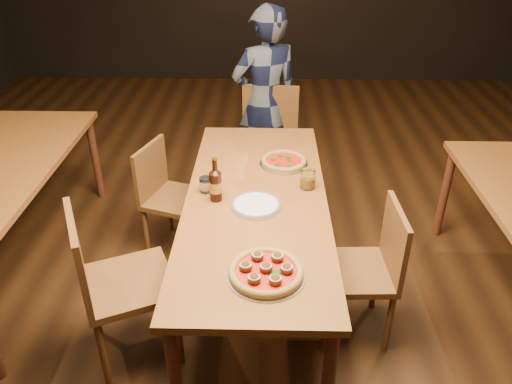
{
  "coord_description": "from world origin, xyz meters",
  "views": [
    {
      "loc": [
        0.05,
        -2.42,
        2.22
      ],
      "look_at": [
        0.0,
        -0.05,
        0.82
      ],
      "focal_mm": 35.0,
      "sensor_mm": 36.0,
      "label": 1
    }
  ],
  "objects_px": {
    "amber_glass": "(308,179)",
    "diner": "(265,102)",
    "water_glass": "(206,185)",
    "table_main": "(256,209)",
    "pizza_margherita": "(284,161)",
    "plate_stack": "(256,206)",
    "chair_end": "(267,148)",
    "pizza_meatball": "(266,271)",
    "chair_main_sw": "(176,198)",
    "chair_main_nw": "(128,282)",
    "chair_main_e": "(356,271)",
    "beer_bottle": "(216,186)"
  },
  "relations": [
    {
      "from": "table_main",
      "to": "chair_main_sw",
      "type": "xyz_separation_m",
      "value": [
        -0.57,
        0.54,
        -0.26
      ]
    },
    {
      "from": "chair_end",
      "to": "diner",
      "type": "distance_m",
      "value": 0.38
    },
    {
      "from": "chair_main_e",
      "to": "table_main",
      "type": "bearing_deg",
      "value": -115.61
    },
    {
      "from": "chair_main_nw",
      "to": "diner",
      "type": "height_order",
      "value": "diner"
    },
    {
      "from": "pizza_margherita",
      "to": "plate_stack",
      "type": "height_order",
      "value": "pizza_margherita"
    },
    {
      "from": "pizza_margherita",
      "to": "amber_glass",
      "type": "distance_m",
      "value": 0.32
    },
    {
      "from": "chair_main_e",
      "to": "amber_glass",
      "type": "height_order",
      "value": "chair_main_e"
    },
    {
      "from": "chair_main_sw",
      "to": "table_main",
      "type": "bearing_deg",
      "value": -114.3
    },
    {
      "from": "chair_main_nw",
      "to": "chair_main_sw",
      "type": "xyz_separation_m",
      "value": [
        0.09,
        0.96,
        -0.07
      ]
    },
    {
      "from": "diner",
      "to": "water_glass",
      "type": "bearing_deg",
      "value": 55.15
    },
    {
      "from": "chair_end",
      "to": "diner",
      "type": "bearing_deg",
      "value": 100.92
    },
    {
      "from": "chair_main_e",
      "to": "beer_bottle",
      "type": "xyz_separation_m",
      "value": [
        -0.78,
        0.22,
        0.41
      ]
    },
    {
      "from": "chair_end",
      "to": "table_main",
      "type": "bearing_deg",
      "value": -87.25
    },
    {
      "from": "chair_main_nw",
      "to": "pizza_meatball",
      "type": "bearing_deg",
      "value": -133.09
    },
    {
      "from": "diner",
      "to": "plate_stack",
      "type": "bearing_deg",
      "value": 67.15
    },
    {
      "from": "pizza_margherita",
      "to": "diner",
      "type": "bearing_deg",
      "value": 96.94
    },
    {
      "from": "table_main",
      "to": "chair_main_e",
      "type": "height_order",
      "value": "chair_main_e"
    },
    {
      "from": "table_main",
      "to": "pizza_margherita",
      "type": "bearing_deg",
      "value": 68.52
    },
    {
      "from": "beer_bottle",
      "to": "table_main",
      "type": "bearing_deg",
      "value": 5.26
    },
    {
      "from": "chair_main_sw",
      "to": "pizza_margherita",
      "type": "xyz_separation_m",
      "value": [
        0.74,
        -0.11,
        0.35
      ]
    },
    {
      "from": "chair_main_e",
      "to": "pizza_margherita",
      "type": "distance_m",
      "value": 0.84
    },
    {
      "from": "diner",
      "to": "beer_bottle",
      "type": "bearing_deg",
      "value": 58.46
    },
    {
      "from": "amber_glass",
      "to": "chair_main_nw",
      "type": "bearing_deg",
      "value": -149.84
    },
    {
      "from": "amber_glass",
      "to": "diner",
      "type": "bearing_deg",
      "value": 100.96
    },
    {
      "from": "amber_glass",
      "to": "chair_main_sw",
      "type": "bearing_deg",
      "value": 154.98
    },
    {
      "from": "chair_main_nw",
      "to": "water_glass",
      "type": "xyz_separation_m",
      "value": [
        0.37,
        0.5,
        0.31
      ]
    },
    {
      "from": "chair_main_e",
      "to": "chair_end",
      "type": "xyz_separation_m",
      "value": [
        -0.5,
        1.46,
        0.05
      ]
    },
    {
      "from": "pizza_meatball",
      "to": "diner",
      "type": "xyz_separation_m",
      "value": [
        -0.02,
        2.14,
        0.0
      ]
    },
    {
      "from": "chair_main_e",
      "to": "pizza_margherita",
      "type": "height_order",
      "value": "chair_main_e"
    },
    {
      "from": "chair_main_sw",
      "to": "plate_stack",
      "type": "xyz_separation_m",
      "value": [
        0.57,
        -0.63,
        0.35
      ]
    },
    {
      "from": "chair_main_sw",
      "to": "water_glass",
      "type": "distance_m",
      "value": 0.66
    },
    {
      "from": "chair_main_e",
      "to": "pizza_meatball",
      "type": "bearing_deg",
      "value": -51.38
    },
    {
      "from": "chair_end",
      "to": "water_glass",
      "type": "xyz_separation_m",
      "value": [
        -0.36,
        -1.14,
        0.31
      ]
    },
    {
      "from": "chair_main_sw",
      "to": "diner",
      "type": "height_order",
      "value": "diner"
    },
    {
      "from": "chair_main_e",
      "to": "plate_stack",
      "type": "xyz_separation_m",
      "value": [
        -0.56,
        0.15,
        0.33
      ]
    },
    {
      "from": "chair_main_e",
      "to": "diner",
      "type": "bearing_deg",
      "value": -165.14
    },
    {
      "from": "chair_main_nw",
      "to": "chair_main_sw",
      "type": "distance_m",
      "value": 0.97
    },
    {
      "from": "beer_bottle",
      "to": "diner",
      "type": "xyz_separation_m",
      "value": [
        0.26,
        1.49,
        -0.06
      ]
    },
    {
      "from": "pizza_margherita",
      "to": "amber_glass",
      "type": "relative_size",
      "value": 2.75
    },
    {
      "from": "chair_main_nw",
      "to": "amber_glass",
      "type": "bearing_deg",
      "value": -84.14
    },
    {
      "from": "table_main",
      "to": "diner",
      "type": "height_order",
      "value": "diner"
    },
    {
      "from": "plate_stack",
      "to": "water_glass",
      "type": "xyz_separation_m",
      "value": [
        -0.29,
        0.17,
        0.03
      ]
    },
    {
      "from": "pizza_meatball",
      "to": "pizza_margherita",
      "type": "relative_size",
      "value": 1.17
    },
    {
      "from": "pizza_meatball",
      "to": "table_main",
      "type": "bearing_deg",
      "value": 95.03
    },
    {
      "from": "chair_main_e",
      "to": "water_glass",
      "type": "height_order",
      "value": "chair_main_e"
    },
    {
      "from": "pizza_meatball",
      "to": "diner",
      "type": "distance_m",
      "value": 2.14
    },
    {
      "from": "pizza_meatball",
      "to": "amber_glass",
      "type": "relative_size",
      "value": 3.21
    },
    {
      "from": "chair_end",
      "to": "water_glass",
      "type": "height_order",
      "value": "chair_end"
    },
    {
      "from": "pizza_margherita",
      "to": "beer_bottle",
      "type": "xyz_separation_m",
      "value": [
        -0.39,
        -0.44,
        0.07
      ]
    },
    {
      "from": "table_main",
      "to": "amber_glass",
      "type": "bearing_deg",
      "value": 23.43
    }
  ]
}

